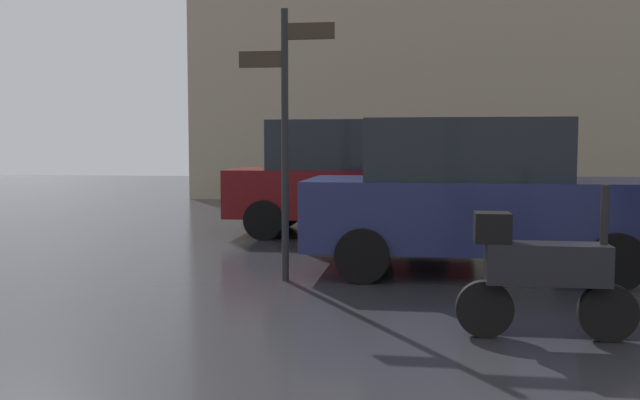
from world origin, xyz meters
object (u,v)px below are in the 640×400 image
(parked_scooter, at_px, (540,270))
(parked_car_distant, at_px, (475,195))
(parked_car_right, at_px, (347,178))
(street_signpost, at_px, (285,118))

(parked_scooter, height_order, parked_car_distant, parked_car_distant)
(parked_scooter, bearing_deg, parked_car_right, 92.72)
(street_signpost, bearing_deg, parked_car_distant, 21.40)
(parked_car_right, xyz_separation_m, street_signpost, (-0.26, -4.13, 0.87))
(parked_scooter, height_order, parked_car_right, parked_car_right)
(parked_car_right, relative_size, parked_car_distant, 0.98)
(parked_car_right, height_order, parked_car_distant, parked_car_right)
(parked_car_distant, height_order, street_signpost, street_signpost)
(parked_scooter, relative_size, parked_car_right, 0.35)
(parked_scooter, height_order, street_signpost, street_signpost)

